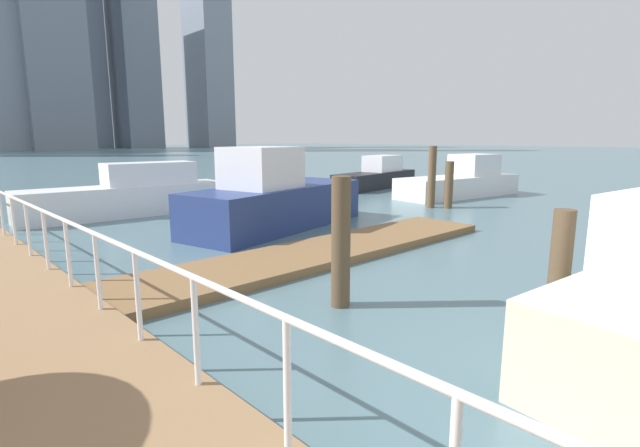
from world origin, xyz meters
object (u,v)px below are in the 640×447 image
(moored_boat_1, at_px, (377,176))
(moored_boat_3, at_px, (462,182))
(moored_boat_2, at_px, (275,200))
(moored_boat_4, at_px, (131,195))

(moored_boat_1, height_order, moored_boat_3, moored_boat_3)
(moored_boat_2, bearing_deg, moored_boat_3, 1.10)
(moored_boat_1, height_order, moored_boat_2, moored_boat_2)
(moored_boat_1, distance_m, moored_boat_3, 5.11)
(moored_boat_1, xyz_separation_m, moored_boat_3, (-0.02, -5.11, 0.03))
(moored_boat_1, bearing_deg, moored_boat_2, -154.54)
(moored_boat_1, xyz_separation_m, moored_boat_4, (-13.38, 0.03, 0.08))
(moored_boat_3, height_order, moored_boat_4, moored_boat_3)
(moored_boat_3, relative_size, moored_boat_4, 0.98)
(moored_boat_3, bearing_deg, moored_boat_2, -178.90)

